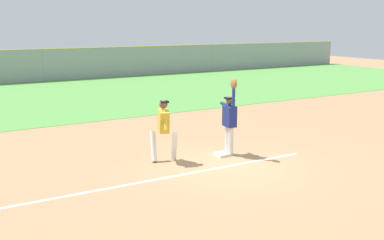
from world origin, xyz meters
TOP-DOWN VIEW (x-y plane):
  - ground_plane at (0.00, 0.00)m, footprint 71.19×71.19m
  - outfield_grass at (0.00, 14.45)m, footprint 53.89×14.25m
  - chalk_foul_line at (-3.62, 0.04)m, footprint 12.00×0.21m
  - first_base at (0.38, 0.94)m, footprint 0.39×0.39m
  - fielder at (0.62, 0.91)m, footprint 0.31×0.90m
  - runner at (-1.31, 1.32)m, footprint 0.76×0.83m
  - baseball at (0.78, 0.90)m, footprint 0.07×0.07m
  - outfield_fence at (0.00, 21.58)m, footprint 53.97×0.08m
  - parked_car_tan at (1.57, 25.15)m, footprint 4.44×2.19m
  - parked_car_blue at (7.81, 25.15)m, footprint 4.56×2.45m
  - parked_car_silver at (14.58, 25.57)m, footprint 4.51×2.33m

SIDE VIEW (x-z plane):
  - ground_plane at x=0.00m, z-range 0.00..0.00m
  - chalk_foul_line at x=-3.62m, z-range 0.00..0.01m
  - outfield_grass at x=0.00m, z-range 0.00..0.01m
  - first_base at x=0.38m, z-range 0.00..0.08m
  - parked_car_tan at x=1.57m, z-range 0.05..1.30m
  - parked_car_blue at x=7.81m, z-range 0.05..1.30m
  - parked_car_silver at x=14.58m, z-range 0.05..1.30m
  - runner at x=-1.31m, z-range 0.14..1.86m
  - outfield_fence at x=0.00m, z-range 0.00..2.15m
  - fielder at x=0.62m, z-range -0.02..2.26m
  - baseball at x=0.78m, z-range 1.60..1.67m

